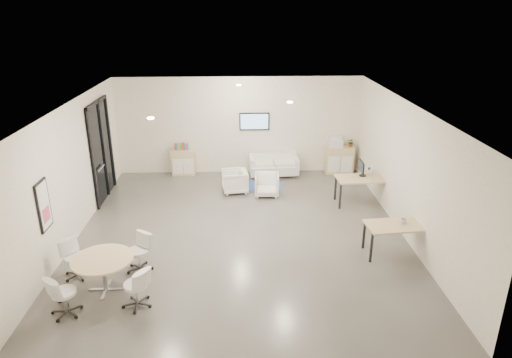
{
  "coord_description": "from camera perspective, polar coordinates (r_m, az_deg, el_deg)",
  "views": [
    {
      "loc": [
        -0.02,
        -10.14,
        5.34
      ],
      "look_at": [
        0.39,
        0.4,
        1.29
      ],
      "focal_mm": 32.0,
      "sensor_mm": 36.0,
      "label": 1
    }
  ],
  "objects": [
    {
      "name": "cup",
      "position": [
        10.75,
        17.95,
        -4.95
      ],
      "size": [
        0.16,
        0.14,
        0.14
      ],
      "primitive_type": "imported",
      "rotation": [
        0.0,
        0.0,
        -0.29
      ],
      "color": "white",
      "rests_on": "desk_front"
    },
    {
      "name": "plant_floor",
      "position": [
        9.77,
        -23.21,
        -13.55
      ],
      "size": [
        0.27,
        0.36,
        0.14
      ],
      "primitive_type": "imported",
      "rotation": [
        0.0,
        0.0,
        0.36
      ],
      "color": "#3F7F3F",
      "rests_on": "room_shell"
    },
    {
      "name": "sideboard_right",
      "position": [
        15.56,
        10.34,
        2.38
      ],
      "size": [
        0.92,
        0.45,
        0.92
      ],
      "color": "#D3BB7F",
      "rests_on": "room_shell"
    },
    {
      "name": "desk_front",
      "position": [
        10.72,
        17.39,
        -5.82
      ],
      "size": [
        1.51,
        0.86,
        0.75
      ],
      "rotation": [
        0.0,
        0.0,
        0.09
      ],
      "color": "#D3BB7F",
      "rests_on": "room_shell"
    },
    {
      "name": "blue_rug",
      "position": [
        14.26,
        0.37,
        -0.96
      ],
      "size": [
        1.56,
        1.17,
        0.01
      ],
      "primitive_type": "cube",
      "rotation": [
        0.0,
        0.0,
        -0.17
      ],
      "color": "#324A9B",
      "rests_on": "room_shell"
    },
    {
      "name": "round_table",
      "position": [
        9.51,
        -18.61,
        -9.83
      ],
      "size": [
        1.19,
        1.19,
        0.72
      ],
      "color": "#D3BB7F",
      "rests_on": "room_shell"
    },
    {
      "name": "ceiling_spots",
      "position": [
        11.19,
        -3.17,
        9.85
      ],
      "size": [
        3.14,
        4.14,
        0.03
      ],
      "color": "#FFEAC6",
      "rests_on": "room_shell"
    },
    {
      "name": "printer",
      "position": [
        15.35,
        9.96,
        4.56
      ],
      "size": [
        0.49,
        0.42,
        0.32
      ],
      "rotation": [
        0.0,
        0.0,
        -0.1
      ],
      "color": "white",
      "rests_on": "sideboard_right"
    },
    {
      "name": "loveseat",
      "position": [
        15.14,
        2.18,
        1.64
      ],
      "size": [
        1.63,
        0.89,
        0.59
      ],
      "rotation": [
        0.0,
        0.0,
        0.07
      ],
      "color": "silver",
      "rests_on": "room_shell"
    },
    {
      "name": "desk_rear",
      "position": [
        13.16,
        13.29,
        -0.17
      ],
      "size": [
        1.56,
        0.85,
        0.79
      ],
      "rotation": [
        0.0,
        0.0,
        0.06
      ],
      "color": "#D3BB7F",
      "rests_on": "room_shell"
    },
    {
      "name": "monitor",
      "position": [
        13.18,
        13.07,
        1.35
      ],
      "size": [
        0.2,
        0.5,
        0.44
      ],
      "color": "black",
      "rests_on": "desk_rear"
    },
    {
      "name": "armchair_right",
      "position": [
        13.52,
        1.36,
        -0.6
      ],
      "size": [
        0.74,
        0.7,
        0.72
      ],
      "primitive_type": "imported",
      "rotation": [
        0.0,
        0.0,
        -0.06
      ],
      "color": "silver",
      "rests_on": "room_shell"
    },
    {
      "name": "glass_door",
      "position": [
        13.79,
        -18.76,
        3.72
      ],
      "size": [
        0.09,
        1.9,
        2.85
      ],
      "color": "black",
      "rests_on": "room_shell"
    },
    {
      "name": "wall_tv",
      "position": [
        15.05,
        -0.2,
        7.21
      ],
      "size": [
        0.98,
        0.06,
        0.58
      ],
      "color": "black",
      "rests_on": "room_shell"
    },
    {
      "name": "armchair_left",
      "position": [
        13.77,
        -2.67,
        -0.15
      ],
      "size": [
        0.76,
        0.8,
        0.75
      ],
      "primitive_type": "imported",
      "rotation": [
        0.0,
        0.0,
        -1.45
      ],
      "color": "silver",
      "rests_on": "room_shell"
    },
    {
      "name": "room_shell",
      "position": [
        10.81,
        -2.0,
        0.76
      ],
      "size": [
        9.6,
        10.6,
        4.8
      ],
      "color": "#4F4D48",
      "rests_on": "ground"
    },
    {
      "name": "meeting_chairs",
      "position": [
        9.62,
        -18.45,
        -11.01
      ],
      "size": [
        2.26,
        2.26,
        0.82
      ],
      "color": "white",
      "rests_on": "room_shell"
    },
    {
      "name": "plant_cabinet",
      "position": [
        15.48,
        11.81,
        4.41
      ],
      "size": [
        0.34,
        0.35,
        0.22
      ],
      "primitive_type": "imported",
      "rotation": [
        0.0,
        0.0,
        -0.35
      ],
      "color": "#3F7F3F",
      "rests_on": "sideboard_right"
    },
    {
      "name": "sideboard_left",
      "position": [
        15.34,
        -9.04,
        2.07
      ],
      "size": [
        0.77,
        0.4,
        0.86
      ],
      "color": "#D3BB7F",
      "rests_on": "room_shell"
    },
    {
      "name": "artwork",
      "position": [
        10.15,
        -25.01,
        -3.03
      ],
      "size": [
        0.05,
        0.54,
        1.04
      ],
      "color": "black",
      "rests_on": "room_shell"
    },
    {
      "name": "books",
      "position": [
        15.18,
        -9.3,
        4.01
      ],
      "size": [
        0.45,
        0.14,
        0.22
      ],
      "color": "red",
      "rests_on": "sideboard_left"
    }
  ]
}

